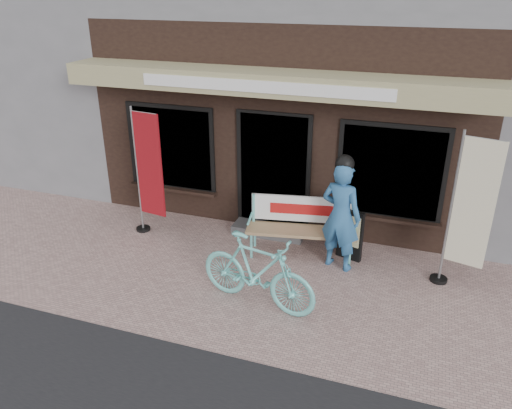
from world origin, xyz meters
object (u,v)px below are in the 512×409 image
at_px(bench, 302,222).
at_px(person, 341,214).
at_px(menu_stand, 350,234).
at_px(bicycle, 257,272).
at_px(nobori_cream, 469,212).
at_px(nobori_red, 148,172).

distance_m(bench, person, 0.79).
relative_size(bench, menu_stand, 2.15).
bearing_deg(menu_stand, bench, -156.92).
height_order(bicycle, nobori_cream, nobori_cream).
distance_m(person, nobori_red, 3.40).
relative_size(person, nobori_red, 0.82).
distance_m(bench, nobori_cream, 2.55).
bearing_deg(menu_stand, bicycle, -102.24).
xyz_separation_m(nobori_cream, menu_stand, (-1.66, 0.30, -0.79)).
height_order(bench, menu_stand, bench).
bearing_deg(bicycle, nobori_cream, -50.54).
relative_size(bicycle, menu_stand, 2.07).
distance_m(person, nobori_cream, 1.81).
xyz_separation_m(bench, menu_stand, (0.80, 0.06, -0.13)).
distance_m(bicycle, nobori_red, 2.97).
height_order(bench, nobori_cream, nobori_cream).
height_order(nobori_red, menu_stand, nobori_red).
bearing_deg(person, menu_stand, 83.64).
xyz_separation_m(person, menu_stand, (0.13, 0.31, -0.48)).
relative_size(person, bicycle, 1.06).
bearing_deg(nobori_cream, bench, -170.66).
relative_size(nobori_cream, menu_stand, 2.77).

